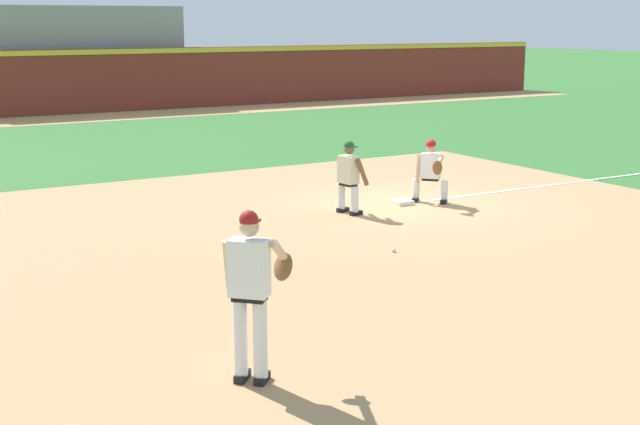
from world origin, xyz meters
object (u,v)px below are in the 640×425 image
at_px(pitcher, 252,286).
at_px(first_baseman, 431,169).
at_px(first_base_bag, 402,202).
at_px(baserunner, 349,174).
at_px(baseball, 393,250).

height_order(pitcher, first_baseman, pitcher).
height_order(first_base_bag, baserunner, baserunner).
xyz_separation_m(first_base_bag, pitcher, (-6.82, -6.74, 1.01)).
distance_m(first_baseman, baserunner, 2.04).
height_order(pitcher, baserunner, pitcher).
xyz_separation_m(first_baseman, baserunner, (-2.04, -0.02, 0.06)).
xyz_separation_m(first_base_bag, baserunner, (-1.45, -0.22, 0.75)).
bearing_deg(first_base_bag, first_baseman, -18.43).
height_order(first_base_bag, first_baseman, first_baseman).
bearing_deg(first_base_bag, baseball, -127.93).
bearing_deg(first_base_bag, baserunner, -171.53).
xyz_separation_m(pitcher, first_baseman, (7.41, 6.54, -0.33)).
xyz_separation_m(first_base_bag, first_baseman, (0.59, -0.20, 0.69)).
distance_m(baseball, baserunner, 3.14).
relative_size(pitcher, first_baseman, 1.39).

